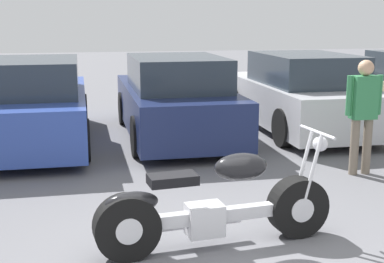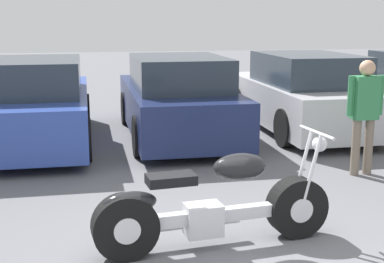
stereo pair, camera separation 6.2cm
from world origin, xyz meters
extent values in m
cylinder|color=black|center=(0.81, 0.69, 0.30)|extent=(0.62, 0.26, 0.60)
cylinder|color=silver|center=(0.81, 0.69, 0.30)|extent=(0.26, 0.24, 0.24)
cylinder|color=black|center=(-0.89, 0.51, 0.30)|extent=(0.62, 0.26, 0.60)
cylinder|color=silver|center=(-0.89, 0.51, 0.30)|extent=(0.26, 0.24, 0.24)
cube|color=silver|center=(-0.04, 0.60, 0.32)|extent=(1.31, 0.25, 0.12)
cube|color=silver|center=(-0.16, 0.59, 0.29)|extent=(0.36, 0.27, 0.30)
ellipsoid|color=black|center=(0.19, 0.63, 0.77)|extent=(0.55, 0.36, 0.26)
cube|color=black|center=(-0.47, 0.55, 0.71)|extent=(0.46, 0.29, 0.09)
ellipsoid|color=black|center=(-0.84, 0.51, 0.53)|extent=(0.50, 0.25, 0.20)
cylinder|color=silver|center=(0.91, 0.61, 0.67)|extent=(0.22, 0.06, 0.76)
cylinder|color=silver|center=(0.89, 0.79, 0.67)|extent=(0.22, 0.06, 0.76)
cylinder|color=silver|center=(0.99, 0.71, 1.05)|extent=(0.10, 0.62, 0.03)
sphere|color=silver|center=(1.03, 0.71, 0.93)|extent=(0.15, 0.15, 0.15)
cylinder|color=silver|center=(-0.41, 0.70, 0.20)|extent=(1.31, 0.22, 0.08)
cube|color=#2D479E|center=(-2.06, 5.32, 0.53)|extent=(1.74, 4.31, 0.76)
cube|color=#28333D|center=(-2.06, 5.06, 1.19)|extent=(1.53, 2.24, 0.56)
cylinder|color=black|center=(-1.25, 6.66, 0.33)|extent=(0.20, 0.65, 0.65)
cylinder|color=black|center=(-1.25, 3.98, 0.33)|extent=(0.20, 0.65, 0.65)
cube|color=#19234C|center=(0.40, 5.43, 0.53)|extent=(1.74, 4.31, 0.76)
cube|color=#28333D|center=(0.40, 5.17, 1.19)|extent=(1.53, 2.24, 0.56)
cylinder|color=black|center=(-0.41, 6.77, 0.33)|extent=(0.20, 0.65, 0.65)
cylinder|color=black|center=(1.21, 6.77, 0.33)|extent=(0.20, 0.65, 0.65)
cylinder|color=black|center=(-0.41, 4.10, 0.33)|extent=(0.20, 0.65, 0.65)
cylinder|color=black|center=(1.21, 4.10, 0.33)|extent=(0.20, 0.65, 0.65)
cube|color=#BCBCC1|center=(2.86, 5.60, 0.53)|extent=(1.74, 4.31, 0.76)
cube|color=#28333D|center=(2.86, 5.34, 1.19)|extent=(1.53, 2.24, 0.56)
cylinder|color=black|center=(2.05, 6.93, 0.33)|extent=(0.20, 0.65, 0.65)
cylinder|color=black|center=(3.67, 6.93, 0.33)|extent=(0.20, 0.65, 0.65)
cylinder|color=black|center=(2.05, 4.26, 0.33)|extent=(0.20, 0.65, 0.65)
cylinder|color=black|center=(3.67, 4.26, 0.33)|extent=(0.20, 0.65, 0.65)
cylinder|color=black|center=(4.51, 6.68, 0.33)|extent=(0.20, 0.65, 0.65)
cylinder|color=#726656|center=(2.41, 2.53, 0.39)|extent=(0.12, 0.12, 0.78)
cylinder|color=#726656|center=(2.60, 2.53, 0.39)|extent=(0.12, 0.12, 0.78)
cube|color=#337F4C|center=(2.50, 2.53, 1.08)|extent=(0.34, 0.20, 0.59)
cylinder|color=#337F4C|center=(2.28, 2.53, 1.10)|extent=(0.08, 0.08, 0.54)
cylinder|color=#337F4C|center=(2.72, 2.53, 1.10)|extent=(0.08, 0.08, 0.54)
sphere|color=tan|center=(2.50, 2.53, 1.47)|extent=(0.21, 0.21, 0.21)
camera|label=1|loc=(-1.24, -4.00, 2.14)|focal=50.00mm
camera|label=2|loc=(-1.18, -4.01, 2.14)|focal=50.00mm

